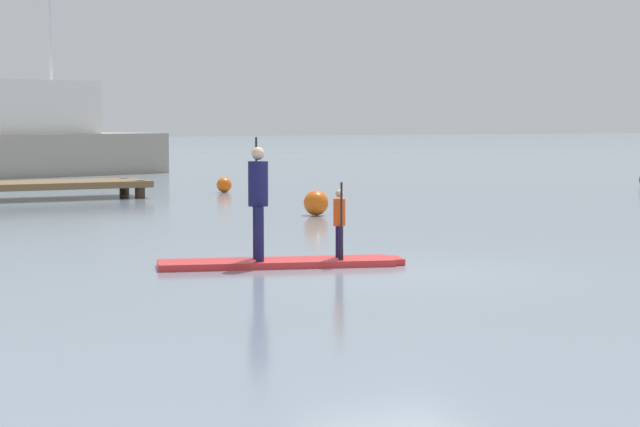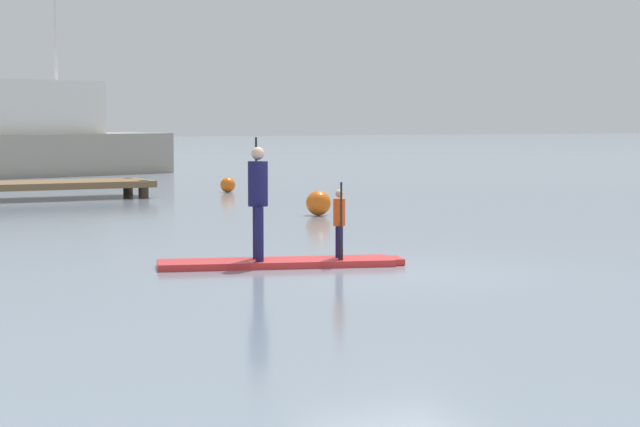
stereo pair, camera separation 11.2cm
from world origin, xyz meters
The scene contains 7 objects.
ground_plane centered at (0.00, 0.00, 0.00)m, with size 240.00×240.00×0.00m, color gray.
paddleboard_near centered at (-1.16, 1.40, 0.05)m, with size 3.69×1.75×0.10m.
paddler_adult centered at (-1.48, 1.51, 1.06)m, with size 0.37×0.51×1.82m.
paddler_child_solo centered at (-0.31, 1.13, 0.68)m, with size 0.23×0.36×1.16m.
fishing_boat_white_large centered at (0.67, 30.01, 1.27)m, with size 13.58×7.09×12.63m.
mooring_buoy_mid centered at (3.31, 9.10, 0.28)m, with size 0.57×0.57×0.57m, color orange.
mooring_buoy_far centered at (4.49, 17.52, 0.23)m, with size 0.45×0.45×0.45m, color orange.
Camera 2 is at (-8.10, -13.76, 2.19)m, focal length 63.30 mm.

